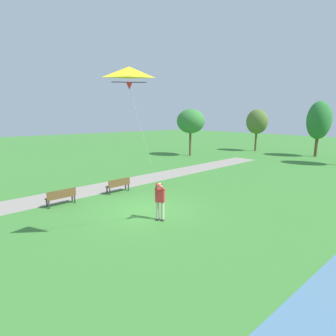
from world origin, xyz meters
The scene contains 9 objects.
ground_plane centered at (0.00, 0.00, 0.00)m, with size 120.00×120.00×0.00m, color #3D7F33.
walkway_path centered at (-5.33, 2.00, 0.01)m, with size 2.40×32.00×0.02m, color gray.
person_kite_flyer centered at (1.51, -0.21, 1.05)m, with size 0.54×0.62×1.83m.
flying_kite centered at (2.99, -2.56, 5.72)m, with size 1.79×2.64×4.29m.
park_bench_near_walkway centered at (-3.41, -2.91, 0.51)m, with size 0.51×1.52×0.88m.
park_bench_far_walkway centered at (-3.58, 0.58, 0.51)m, with size 0.51×1.52×0.88m.
tree_treeline_center centered at (-11.84, 15.04, 4.06)m, with size 3.61×2.90×5.48m.
tree_lakeside_near centered at (-1.78, 25.71, 4.17)m, with size 2.58×2.81×6.36m.
tree_behind_path centered at (-9.13, 24.87, 3.93)m, with size 2.93×2.44×5.58m.
Camera 1 is at (10.25, -7.15, 4.60)m, focal length 28.00 mm.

